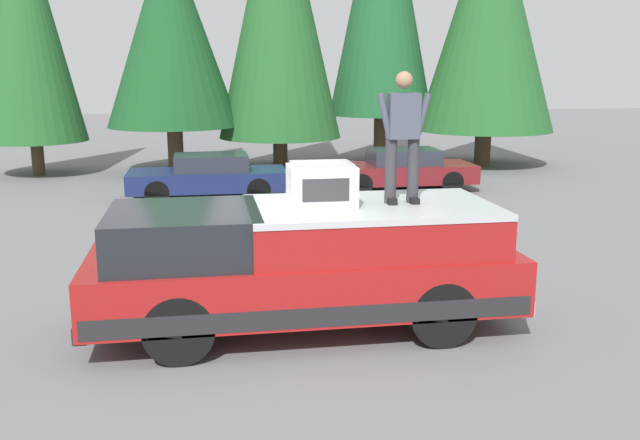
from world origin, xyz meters
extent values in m
plane|color=slate|center=(0.00, 0.00, 0.00)|extent=(90.00, 90.00, 0.00)
cube|color=maroon|center=(0.10, -0.58, 0.70)|extent=(2.00, 5.50, 0.70)
cube|color=#232326|center=(0.10, -0.58, 0.51)|extent=(2.01, 5.39, 0.24)
cube|color=black|center=(0.10, 0.93, 1.35)|extent=(1.84, 1.87, 0.60)
cube|color=maroon|center=(0.10, -1.46, 1.31)|extent=(1.92, 3.19, 0.52)
cube|color=#B7BABF|center=(0.10, -1.46, 1.61)|extent=(1.94, 3.19, 0.08)
cube|color=#232326|center=(0.10, 2.11, 0.43)|extent=(1.96, 0.16, 0.20)
cube|color=#B2B5BA|center=(0.10, -3.27, 0.43)|extent=(1.96, 0.16, 0.20)
cylinder|color=black|center=(-0.75, 1.01, 0.42)|extent=(0.30, 0.84, 0.84)
cylinder|color=black|center=(0.95, 1.01, 0.42)|extent=(0.30, 0.84, 0.84)
cylinder|color=black|center=(-0.75, -2.18, 0.42)|extent=(0.30, 0.84, 0.84)
cylinder|color=black|center=(0.95, -2.18, 0.42)|extent=(0.30, 0.84, 0.84)
cube|color=silver|center=(0.09, -0.82, 1.91)|extent=(0.64, 0.84, 0.52)
cube|color=#2D2D30|center=(-0.24, -0.82, 1.91)|extent=(0.01, 0.59, 0.29)
cube|color=#99999E|center=(0.09, -0.82, 2.19)|extent=(0.58, 0.76, 0.04)
cylinder|color=#333338|center=(0.12, -2.03, 2.07)|extent=(0.15, 0.15, 0.84)
cube|color=black|center=(0.08, -2.03, 1.69)|extent=(0.26, 0.11, 0.08)
cylinder|color=#333338|center=(0.12, -1.73, 2.07)|extent=(0.15, 0.15, 0.84)
cube|color=black|center=(0.08, -1.73, 1.69)|extent=(0.26, 0.11, 0.08)
cube|color=#474C5B|center=(0.12, -1.88, 2.78)|extent=(0.24, 0.40, 0.58)
sphere|color=#A37A5B|center=(0.12, -1.88, 3.23)|extent=(0.22, 0.22, 0.22)
cylinder|color=#474C5B|center=(0.09, -2.13, 2.78)|extent=(0.09, 0.23, 0.58)
cylinder|color=#474C5B|center=(0.09, -1.64, 2.78)|extent=(0.09, 0.23, 0.58)
cube|color=maroon|center=(10.11, -4.75, 0.49)|extent=(1.64, 4.10, 0.50)
cube|color=#282D38|center=(10.11, -4.85, 0.95)|extent=(1.31, 1.89, 0.42)
cylinder|color=black|center=(9.39, -3.48, 0.31)|extent=(0.20, 0.62, 0.62)
cylinder|color=black|center=(10.83, -3.48, 0.31)|extent=(0.20, 0.62, 0.62)
cylinder|color=black|center=(9.39, -6.02, 0.31)|extent=(0.20, 0.62, 0.62)
cylinder|color=black|center=(10.83, -6.02, 0.31)|extent=(0.20, 0.62, 0.62)
cube|color=navy|center=(9.78, 0.55, 0.49)|extent=(1.64, 4.10, 0.50)
cube|color=#282D38|center=(9.78, 0.45, 0.95)|extent=(1.31, 1.89, 0.42)
cylinder|color=black|center=(9.06, 1.82, 0.31)|extent=(0.20, 0.62, 0.62)
cylinder|color=black|center=(10.50, 1.82, 0.31)|extent=(0.20, 0.62, 0.62)
cylinder|color=black|center=(9.06, -0.72, 0.31)|extent=(0.20, 0.62, 0.62)
cylinder|color=black|center=(10.50, -0.72, 0.31)|extent=(0.20, 0.62, 0.62)
cylinder|color=#4C3826|center=(14.53, -9.00, 0.61)|extent=(0.56, 0.56, 1.23)
cone|color=#235B28|center=(14.53, -9.00, 5.17)|extent=(4.65, 4.65, 7.90)
cylinder|color=#4C3826|center=(16.10, -5.70, 0.85)|extent=(0.44, 0.44, 1.69)
cylinder|color=#4C3826|center=(14.93, -1.94, 0.53)|extent=(0.49, 0.49, 1.06)
cone|color=#235B28|center=(14.93, -1.94, 5.49)|extent=(4.06, 4.06, 8.86)
cylinder|color=#4C3826|center=(14.75, 1.53, 0.75)|extent=(0.51, 0.51, 1.50)
cone|color=#194C23|center=(14.75, 1.53, 4.57)|extent=(4.23, 4.23, 6.15)
cylinder|color=#4C3826|center=(14.80, 5.86, 0.54)|extent=(0.39, 0.39, 1.08)
cone|color=#235B28|center=(14.80, 5.86, 4.84)|extent=(3.21, 3.21, 7.53)
camera|label=1|loc=(-8.58, 0.66, 3.40)|focal=39.26mm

